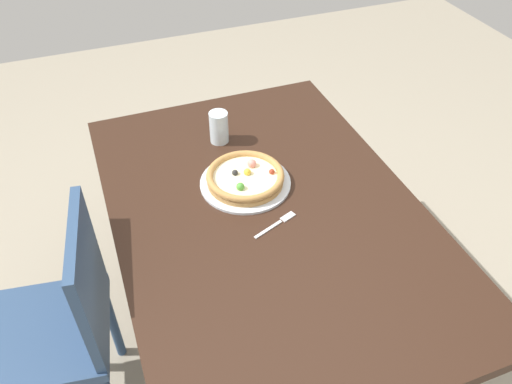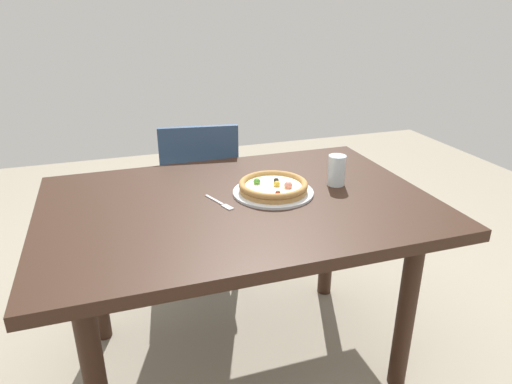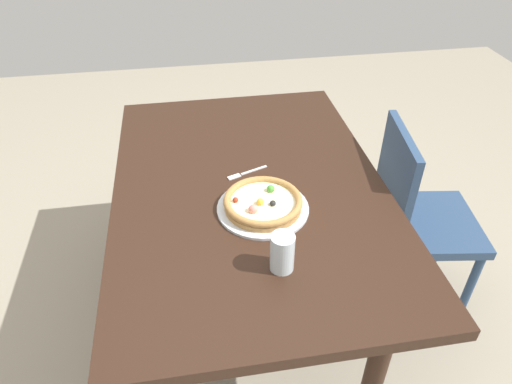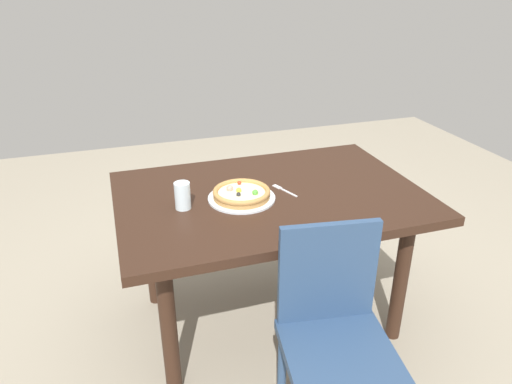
# 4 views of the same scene
# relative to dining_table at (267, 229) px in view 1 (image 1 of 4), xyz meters

# --- Properties ---
(ground_plane) EXTENTS (6.00, 6.00, 0.00)m
(ground_plane) POSITION_rel_dining_table_xyz_m (0.00, 0.00, -0.65)
(ground_plane) COLOR #9E937F
(dining_table) EXTENTS (1.43, 0.98, 0.75)m
(dining_table) POSITION_rel_dining_table_xyz_m (0.00, 0.00, 0.00)
(dining_table) COLOR #331E14
(dining_table) RESTS_ON ground
(chair_near) EXTENTS (0.45, 0.45, 0.89)m
(chair_near) POSITION_rel_dining_table_xyz_m (0.01, -0.70, -0.17)
(chair_near) COLOR navy
(chair_near) RESTS_ON ground
(plate) EXTENTS (0.31, 0.31, 0.01)m
(plate) POSITION_rel_dining_table_xyz_m (-0.15, -0.02, 0.10)
(plate) COLOR silver
(plate) RESTS_ON dining_table
(pizza) EXTENTS (0.27, 0.27, 0.05)m
(pizza) POSITION_rel_dining_table_xyz_m (-0.15, -0.02, 0.12)
(pizza) COLOR #B78447
(pizza) RESTS_ON plate
(fork) EXTENTS (0.07, 0.16, 0.00)m
(fork) POSITION_rel_dining_table_xyz_m (0.07, 0.01, 0.09)
(fork) COLOR silver
(fork) RESTS_ON dining_table
(drinking_glass) EXTENTS (0.07, 0.07, 0.12)m
(drinking_glass) POSITION_rel_dining_table_xyz_m (-0.42, -0.03, 0.15)
(drinking_glass) COLOR silver
(drinking_glass) RESTS_ON dining_table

